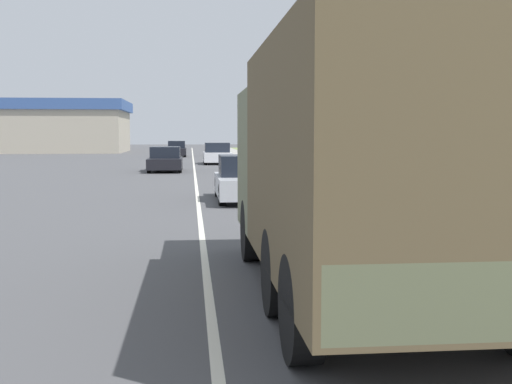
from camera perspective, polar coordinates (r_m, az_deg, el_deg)
name	(u,v)px	position (r m, az deg, el deg)	size (l,w,h in m)	color
ground_plane	(195,172)	(35.15, -5.47, 1.77)	(180.00, 180.00, 0.00)	#4C4C4F
lane_centre_stripe	(195,172)	(35.15, -5.47, 1.77)	(0.12, 120.00, 0.00)	silver
sidewalk_right	(276,171)	(35.46, 1.82, 1.92)	(1.80, 120.00, 0.12)	#9E9B93
grass_strip_right	(354,171)	(36.31, 8.72, 1.86)	(7.00, 120.00, 0.02)	olive
military_truck	(357,162)	(8.13, 8.97, 2.62)	(2.46, 7.22, 3.15)	#606647
car_nearest_ahead	(245,180)	(20.15, -1.03, 1.08)	(1.75, 4.31, 1.42)	#B7BABF
car_second_ahead	(165,160)	(36.22, -8.05, 2.83)	(1.85, 4.66, 1.37)	black
car_third_ahead	(217,154)	(44.64, -3.47, 3.36)	(1.90, 4.12, 1.47)	silver
car_fourth_ahead	(177,149)	(59.32, -7.06, 3.78)	(1.72, 4.74, 1.43)	black
lamp_post	(500,24)	(10.79, 20.89, 13.79)	(1.69, 0.24, 6.02)	gray
tree_mid_right	(461,1)	(22.28, 17.75, 15.90)	(3.20, 3.20, 7.97)	#4C3D2D
building_distant	(39,126)	(76.50, -18.76, 5.55)	(19.85, 13.21, 5.76)	#B2A893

